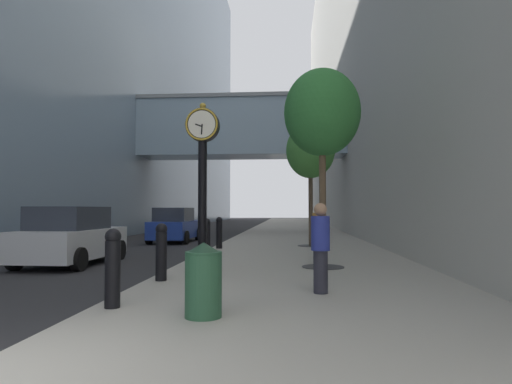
# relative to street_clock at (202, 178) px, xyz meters

# --- Properties ---
(ground_plane) EXTENTS (110.00, 110.00, 0.00)m
(ground_plane) POSITION_rel_street_clock_xyz_m (-0.90, 19.51, -2.45)
(ground_plane) COLOR #262628
(ground_plane) RESTS_ON ground
(sidewalk_right) EXTENTS (6.69, 80.00, 0.14)m
(sidewalk_right) POSITION_rel_street_clock_xyz_m (2.44, 22.51, -2.38)
(sidewalk_right) COLOR #9E998E
(sidewalk_right) RESTS_ON ground
(building_block_left) EXTENTS (22.86, 80.00, 35.30)m
(building_block_left) POSITION_rel_street_clock_xyz_m (-12.19, 22.48, 15.13)
(building_block_left) COLOR slate
(building_block_left) RESTS_ON ground
(building_block_right) EXTENTS (9.00, 80.00, 30.99)m
(building_block_right) POSITION_rel_street_clock_xyz_m (10.29, 22.51, 13.05)
(building_block_right) COLOR #B7B2A8
(building_block_right) RESTS_ON ground
(street_clock) EXTENTS (0.84, 0.55, 4.21)m
(street_clock) POSITION_rel_street_clock_xyz_m (0.00, 0.00, 0.00)
(street_clock) COLOR black
(street_clock) RESTS_ON sidewalk_right
(bollard_nearest) EXTENTS (0.25, 0.25, 1.22)m
(bollard_nearest) POSITION_rel_street_clock_xyz_m (-0.55, -4.26, -1.67)
(bollard_nearest) COLOR black
(bollard_nearest) RESTS_ON sidewalk_right
(bollard_second) EXTENTS (0.25, 0.25, 1.22)m
(bollard_second) POSITION_rel_street_clock_xyz_m (-0.55, -1.66, -1.67)
(bollard_second) COLOR black
(bollard_second) RESTS_ON sidewalk_right
(bollard_fourth) EXTENTS (0.25, 0.25, 1.22)m
(bollard_fourth) POSITION_rel_street_clock_xyz_m (-0.55, 3.53, -1.67)
(bollard_fourth) COLOR black
(bollard_fourth) RESTS_ON sidewalk_right
(bollard_fifth) EXTENTS (0.25, 0.25, 1.22)m
(bollard_fifth) POSITION_rel_street_clock_xyz_m (-0.55, 6.12, -1.67)
(bollard_fifth) COLOR black
(bollard_fifth) RESTS_ON sidewalk_right
(street_tree_near) EXTENTS (2.02, 2.02, 5.25)m
(street_tree_near) POSITION_rel_street_clock_xyz_m (3.05, 0.81, 1.75)
(street_tree_near) COLOR #333335
(street_tree_near) RESTS_ON sidewalk_right
(street_tree_mid_near) EXTENTS (2.02, 2.02, 5.13)m
(street_tree_mid_near) POSITION_rel_street_clock_xyz_m (3.05, 7.53, 1.63)
(street_tree_mid_near) COLOR #333335
(street_tree_mid_near) RESTS_ON sidewalk_right
(trash_bin) EXTENTS (0.53, 0.53, 1.05)m
(trash_bin) POSITION_rel_street_clock_xyz_m (0.97, -4.74, -1.77)
(trash_bin) COLOR #234C33
(trash_bin) RESTS_ON sidewalk_right
(pedestrian_walking) EXTENTS (0.44, 0.44, 1.64)m
(pedestrian_walking) POSITION_rel_street_clock_xyz_m (3.05, 2.93, -1.44)
(pedestrian_walking) COLOR #23232D
(pedestrian_walking) RESTS_ON sidewalk_right
(pedestrian_by_clock) EXTENTS (0.39, 0.39, 1.63)m
(pedestrian_by_clock) POSITION_rel_street_clock_xyz_m (2.74, -2.83, -1.45)
(pedestrian_by_clock) COLOR #23232D
(pedestrian_by_clock) RESTS_ON sidewalk_right
(car_blue_near) EXTENTS (2.00, 4.03, 1.73)m
(car_blue_near) POSITION_rel_street_clock_xyz_m (-3.59, 10.98, -1.61)
(car_blue_near) COLOR navy
(car_blue_near) RESTS_ON ground
(car_silver_mid) EXTENTS (2.07, 4.03, 1.73)m
(car_silver_mid) POSITION_rel_street_clock_xyz_m (-4.32, 1.85, -1.61)
(car_silver_mid) COLOR #B7BABF
(car_silver_mid) RESTS_ON ground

